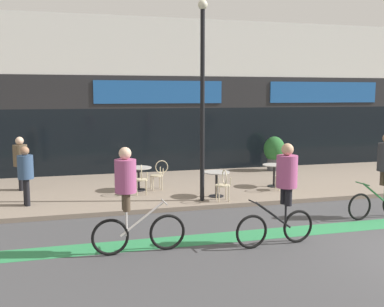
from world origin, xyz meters
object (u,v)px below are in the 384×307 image
at_px(planter_pot, 274,151).
at_px(lamp_post, 202,88).
at_px(cafe_chair_1_near, 223,183).
at_px(cyclist_1, 284,187).
at_px(cyclist_0, 130,195).
at_px(bistro_table_1, 216,179).
at_px(cyclist_2, 384,169).
at_px(pedestrian_far_end, 26,171).
at_px(cafe_chair_0_near, 141,177).
at_px(bistro_table_0, 139,174).
at_px(bistro_table_2, 274,171).
at_px(cafe_chair_2_near, 283,174).
at_px(pedestrian_near_end, 20,159).
at_px(cafe_chair_0_side, 159,173).

bearing_deg(planter_pot, lamp_post, -135.16).
relative_size(cafe_chair_1_near, cyclist_1, 0.43).
height_order(cyclist_0, cyclist_1, cyclist_1).
distance_m(bistro_table_1, cyclist_2, 4.44).
bearing_deg(cyclist_0, cafe_chair_1_near, 44.80).
distance_m(cyclist_2, pedestrian_far_end, 9.12).
xyz_separation_m(cafe_chair_1_near, cyclist_0, (-2.93, -3.07, 0.51)).
bearing_deg(pedestrian_far_end, cyclist_1, 126.18).
relative_size(planter_pot, lamp_post, 0.24).
bearing_deg(bistro_table_1, lamp_post, -145.81).
relative_size(cafe_chair_0_near, cyclist_0, 0.44).
relative_size(bistro_table_0, bistro_table_1, 1.04).
distance_m(bistro_table_2, pedestrian_far_end, 7.41).
bearing_deg(bistro_table_1, cafe_chair_2_near, 6.30).
distance_m(cafe_chair_1_near, lamp_post, 2.64).
xyz_separation_m(bistro_table_2, cyclist_2, (1.20, -3.65, 0.60)).
bearing_deg(pedestrian_far_end, bistro_table_0, -175.46).
bearing_deg(lamp_post, bistro_table_1, 34.19).
relative_size(cafe_chair_1_near, pedestrian_near_end, 0.55).
bearing_deg(lamp_post, cyclist_0, -125.72).
distance_m(cafe_chair_0_near, cyclist_1, 5.25).
distance_m(bistro_table_2, cafe_chair_2_near, 0.63).
relative_size(bistro_table_1, cafe_chair_0_side, 0.84).
relative_size(cyclist_0, cyclist_1, 0.99).
height_order(bistro_table_0, pedestrian_far_end, pedestrian_far_end).
bearing_deg(bistro_table_2, cafe_chair_0_near, -178.78).
bearing_deg(bistro_table_2, bistro_table_0, 172.83).
height_order(cafe_chair_0_side, pedestrian_far_end, pedestrian_far_end).
height_order(cyclist_1, pedestrian_far_end, cyclist_1).
height_order(bistro_table_1, cyclist_0, cyclist_0).
distance_m(cafe_chair_1_near, pedestrian_near_end, 6.28).
relative_size(cafe_chair_0_near, cyclist_1, 0.43).
distance_m(bistro_table_0, cafe_chair_1_near, 2.87).
relative_size(planter_pot, pedestrian_near_end, 0.80).
relative_size(cafe_chair_1_near, lamp_post, 0.17).
relative_size(cafe_chair_0_side, lamp_post, 0.17).
bearing_deg(cafe_chair_1_near, cafe_chair_2_near, -65.65).
relative_size(bistro_table_2, planter_pot, 0.56).
relative_size(bistro_table_1, cafe_chair_1_near, 0.84).
distance_m(cafe_chair_0_side, cafe_chair_1_near, 2.47).
xyz_separation_m(bistro_table_0, planter_pot, (5.58, 2.28, 0.22)).
height_order(cyclist_0, pedestrian_near_end, cyclist_0).
xyz_separation_m(lamp_post, pedestrian_far_end, (-4.63, 0.67, -2.16)).
relative_size(bistro_table_1, cafe_chair_0_near, 0.84).
height_order(cafe_chair_1_near, planter_pot, planter_pot).
height_order(cafe_chair_0_near, cafe_chair_2_near, same).
bearing_deg(cyclist_1, planter_pot, -119.24).
height_order(cafe_chair_2_near, planter_pot, planter_pot).
relative_size(cafe_chair_0_near, planter_pot, 0.69).
bearing_deg(pedestrian_far_end, cyclist_0, 104.42).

